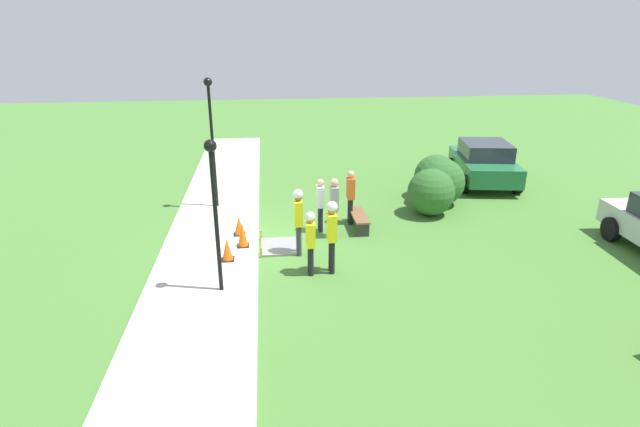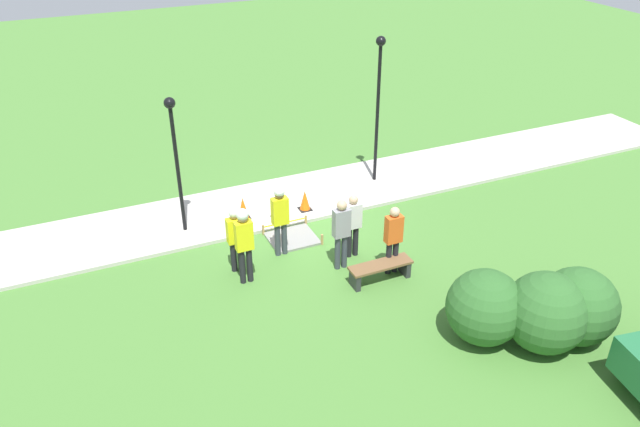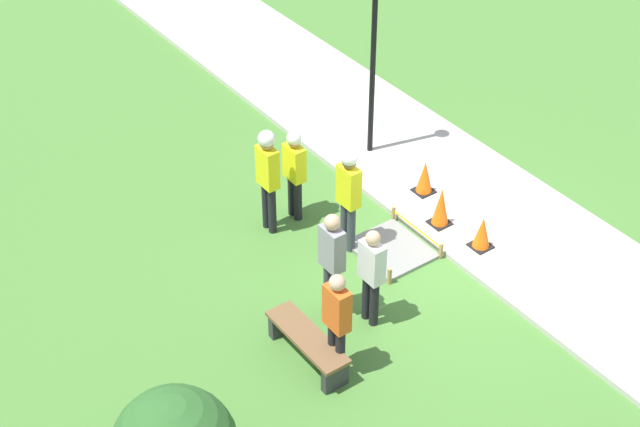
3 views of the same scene
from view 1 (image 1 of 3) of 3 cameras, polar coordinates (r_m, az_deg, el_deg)
The scene contains 19 objects.
ground_plane at distance 15.08m, azimuth -7.02°, elevation -3.01°, with size 60.00×60.00×0.00m, color #477A33.
sidewalk at distance 15.16m, azimuth -12.22°, elevation -3.02°, with size 28.00×2.74×0.10m.
wet_concrete_patch at distance 14.51m, azimuth -4.61°, elevation -3.76°, with size 1.27×1.12×0.30m.
traffic_cone_near_patch at distance 15.18m, azimuth -9.23°, elevation -1.37°, with size 0.34×0.34×0.59m.
traffic_cone_far_patch at distance 14.36m, azimuth -8.84°, elevation -2.40°, with size 0.34×0.34×0.72m.
traffic_cone_sidewalk_edge at distance 13.62m, azimuth -10.56°, elevation -4.06°, with size 0.34×0.34×0.62m.
park_bench at distance 15.76m, azimuth 4.45°, elevation -0.56°, with size 1.53×0.44×0.47m.
worker_supervisor at distance 12.59m, azimuth -1.10°, elevation -2.80°, with size 0.40×0.25×1.71m.
worker_assistant at distance 13.63m, azimuth -2.48°, elevation -0.22°, with size 0.40×0.28×1.91m.
worker_trainee at distance 12.62m, azimuth 1.37°, elevation -1.85°, with size 0.40×0.28×1.95m.
bystander_in_orange_shirt at distance 15.88m, azimuth 3.51°, elevation 2.26°, with size 0.40×0.23×1.77m.
bystander_in_gray_shirt at distance 15.25m, azimuth 0.04°, elevation 1.31°, with size 0.40×0.22×1.69m.
bystander_in_white_shirt at distance 14.81m, azimuth 1.63°, elevation 1.10°, with size 0.40×0.24×1.85m.
lamppost_near at distance 11.37m, azimuth -12.02°, elevation 2.18°, with size 0.28×0.28×3.65m.
lamppost_far at distance 17.12m, azimuth -12.33°, elevation 9.78°, with size 0.28×0.28×4.36m.
parked_car_green at distance 21.14m, azimuth 18.24°, elevation 5.57°, with size 4.32×2.72×1.69m.
shrub_rounded_near at distance 17.11m, azimuth 12.58°, elevation 2.39°, with size 1.58×1.58×1.58m.
shrub_rounded_mid at distance 18.89m, azimuth 13.13°, elevation 4.15°, with size 1.61×1.61×1.61m.
shrub_rounded_far at distance 18.17m, azimuth 13.66°, elevation 3.53°, with size 1.67×1.67×1.67m.
Camera 1 is at (13.81, 0.32, 6.06)m, focal length 28.00 mm.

